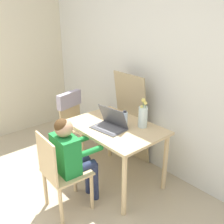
{
  "coord_description": "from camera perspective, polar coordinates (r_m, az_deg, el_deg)",
  "views": [
    {
      "loc": [
        1.79,
        -0.14,
        1.9
      ],
      "look_at": [
        -0.14,
        1.54,
        0.89
      ],
      "focal_mm": 42.0,
      "sensor_mm": 36.0,
      "label": 1
    }
  ],
  "objects": [
    {
      "name": "person_seated",
      "position": [
        2.57,
        -8.98,
        -8.76
      ],
      "size": [
        0.33,
        0.44,
        0.98
      ],
      "rotation": [
        0.0,
        0.0,
        3.08
      ],
      "color": "#1E8438",
      "rests_on": "ground_plane"
    },
    {
      "name": "cardboard_panel",
      "position": [
        3.37,
        4.34,
        -1.35
      ],
      "size": [
        0.51,
        0.18,
        1.18
      ],
      "color": "tan",
      "rests_on": "ground_plane"
    },
    {
      "name": "wall_back",
      "position": [
        3.03,
        11.71,
        8.81
      ],
      "size": [
        6.4,
        0.05,
        2.5
      ],
      "color": "silver",
      "rests_on": "ground_plane"
    },
    {
      "name": "laptop",
      "position": [
        2.79,
        -0.36,
        -2.5
      ],
      "size": [
        0.38,
        0.28,
        0.23
      ],
      "rotation": [
        0.0,
        0.0,
        0.12
      ],
      "color": "#4C4C51",
      "rests_on": "dining_table"
    },
    {
      "name": "flower_vase",
      "position": [
        2.81,
        6.76,
        -0.86
      ],
      "size": [
        0.1,
        0.1,
        0.32
      ],
      "color": "silver",
      "rests_on": "dining_table"
    },
    {
      "name": "chair_occupied",
      "position": [
        2.62,
        -11.11,
        -12.77
      ],
      "size": [
        0.42,
        0.42,
        0.85
      ],
      "rotation": [
        0.0,
        0.0,
        3.08
      ],
      "color": "#D6B784",
      "rests_on": "ground_plane"
    },
    {
      "name": "dining_table",
      "position": [
        2.9,
        0.81,
        -4.8
      ],
      "size": [
        1.04,
        0.72,
        0.71
      ],
      "color": "#D6B784",
      "rests_on": "ground_plane"
    },
    {
      "name": "water_bottle",
      "position": [
        2.79,
        2.8,
        -1.66
      ],
      "size": [
        0.06,
        0.06,
        0.19
      ],
      "color": "silver",
      "rests_on": "dining_table"
    },
    {
      "name": "chair_spare",
      "position": [
        3.59,
        -8.31,
        -0.24
      ],
      "size": [
        0.51,
        0.49,
        0.86
      ],
      "rotation": [
        0.0,
        0.0,
        1.81
      ],
      "color": "#D6B784",
      "rests_on": "ground_plane"
    }
  ]
}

